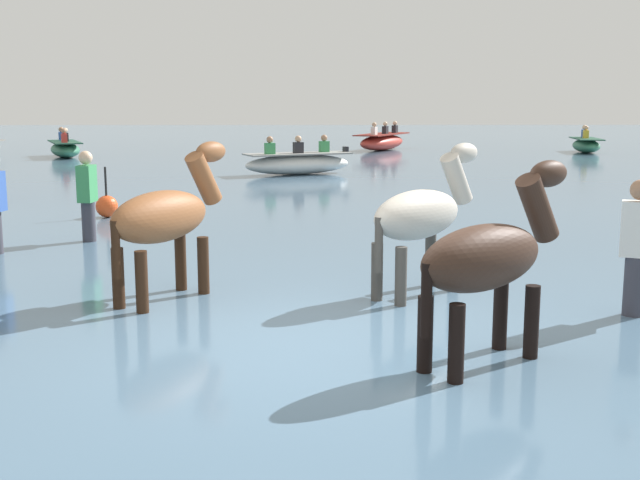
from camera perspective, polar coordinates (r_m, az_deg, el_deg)
name	(u,v)px	position (r m, az deg, el deg)	size (l,w,h in m)	color
ground_plane	(324,375)	(7.23, 0.28, -9.47)	(120.00, 120.00, 0.00)	#666051
water_surface	(315,207)	(16.96, -0.32, 2.35)	(90.00, 90.00, 0.29)	slate
horse_lead_chestnut	(165,220)	(8.64, -10.77, 1.37)	(1.22, 1.65, 1.92)	brown
horse_trailing_pinto	(422,218)	(8.79, 7.13, 1.52)	(1.45, 1.45, 1.90)	beige
horse_flank_dark_bay	(488,262)	(6.57, 11.69, -1.54)	(1.54, 1.33, 1.89)	#382319
boat_mid_outer	(586,145)	(33.04, 18.15, 6.35)	(1.20, 2.52, 1.02)	#337556
boat_distant_west	(382,142)	(32.88, 4.37, 6.89)	(2.62, 3.65, 1.13)	#BC382D
boat_mid_channel	(65,149)	(30.30, -17.43, 6.12)	(1.95, 2.90, 1.04)	#337556
boat_far_inshore	(298,163)	(22.52, -1.56, 5.41)	(3.19, 2.10, 1.07)	silver
person_wading_close	(88,203)	(12.48, -15.96, 2.53)	(0.23, 0.34, 1.63)	#383842
person_onlooker_left	(636,258)	(8.47, 21.27, -1.16)	(0.37, 0.30, 1.63)	#383842
channel_buoy	(107,206)	(14.95, -14.72, 2.32)	(0.39, 0.39, 0.90)	#E54C1E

